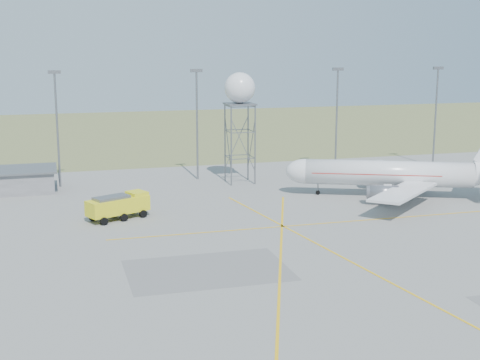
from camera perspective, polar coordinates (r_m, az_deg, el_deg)
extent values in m
plane|color=gray|center=(69.91, 16.61, -9.79)|extent=(400.00, 400.00, 0.00)
cube|color=#616B3B|center=(199.44, -5.35, 4.27)|extent=(400.00, 120.00, 0.03)
cube|color=gray|center=(121.13, -19.82, -0.17)|extent=(18.00, 9.00, 3.60)
cylinder|color=slate|center=(121.50, -15.31, 4.06)|extent=(0.36, 0.36, 20.00)
cube|color=slate|center=(120.69, -15.57, 8.87)|extent=(2.20, 0.50, 0.60)
cylinder|color=slate|center=(124.24, -3.68, 4.60)|extent=(0.36, 0.36, 20.00)
cube|color=slate|center=(123.45, -3.74, 9.30)|extent=(2.20, 0.50, 0.60)
cylinder|color=slate|center=(132.95, 8.24, 4.95)|extent=(0.36, 0.36, 20.00)
cube|color=slate|center=(132.21, 8.37, 9.35)|extent=(2.20, 0.50, 0.60)
cylinder|color=slate|center=(143.30, 16.33, 5.07)|extent=(0.36, 0.36, 20.00)
cube|color=slate|center=(142.61, 16.57, 9.15)|extent=(2.20, 0.50, 0.60)
cylinder|color=black|center=(157.79, 19.61, 1.90)|extent=(0.10, 0.10, 0.80)
cube|color=yellow|center=(158.05, 19.80, 2.10)|extent=(1.60, 0.15, 0.50)
cube|color=black|center=(157.99, 19.82, 2.09)|extent=(0.80, 0.03, 0.30)
cylinder|color=silver|center=(112.96, 12.53, 0.56)|extent=(26.57, 14.68, 4.18)
ellipsoid|color=silver|center=(112.60, 5.63, 0.75)|extent=(7.80, 6.50, 4.18)
cube|color=black|center=(112.53, 5.00, 1.08)|extent=(2.37, 2.74, 1.02)
cube|color=silver|center=(122.49, 12.89, 0.89)|extent=(5.72, 16.91, 0.38)
cube|color=silver|center=(104.14, 13.78, -0.99)|extent=(15.97, 14.66, 0.38)
cylinder|color=slate|center=(119.18, 11.76, 0.18)|extent=(4.98, 3.96, 2.40)
cylinder|color=slate|center=(107.34, 12.19, -1.07)|extent=(4.98, 3.96, 2.40)
cube|color=#BA140C|center=(112.78, 11.48, 0.65)|extent=(20.84, 12.22, 0.13)
cylinder|color=black|center=(113.24, 6.66, -1.02)|extent=(0.96, 0.96, 0.94)
cube|color=black|center=(113.85, 13.51, -1.19)|extent=(3.46, 6.16, 0.94)
cylinder|color=slate|center=(113.75, 13.52, -0.96)|extent=(0.33, 0.33, 1.88)
cylinder|color=slate|center=(118.66, -0.75, 2.93)|extent=(0.27, 0.27, 14.38)
cylinder|color=slate|center=(119.88, 1.29, 3.01)|extent=(0.27, 0.27, 14.38)
cylinder|color=slate|center=(124.07, 0.69, 3.30)|extent=(0.27, 0.27, 14.38)
cylinder|color=slate|center=(122.90, -1.29, 3.22)|extent=(0.27, 0.27, 14.38)
cube|color=slate|center=(120.53, -0.01, 6.50)|extent=(5.02, 5.02, 0.28)
sphere|color=silver|center=(120.31, -0.01, 7.87)|extent=(5.53, 5.53, 5.53)
cube|color=yellow|center=(98.03, -10.38, -2.16)|extent=(9.54, 6.60, 2.23)
cube|color=yellow|center=(99.45, -8.79, -1.37)|extent=(3.40, 3.60, 1.42)
cube|color=black|center=(99.79, -8.45, -1.25)|extent=(1.20, 2.43, 1.01)
cube|color=slate|center=(97.24, -10.92, -1.49)|extent=(5.61, 4.34, 0.40)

